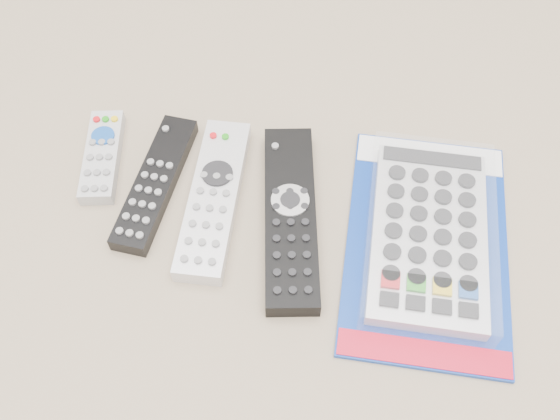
# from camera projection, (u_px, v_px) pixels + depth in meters

# --- Properties ---
(remote_small_grey) EXTENTS (0.07, 0.14, 0.02)m
(remote_small_grey) POSITION_uv_depth(u_px,v_px,m) (102.00, 156.00, 0.78)
(remote_small_grey) COLOR #ACACAE
(remote_small_grey) RESTS_ON ground
(remote_slim_black) EXTENTS (0.06, 0.20, 0.02)m
(remote_slim_black) POSITION_uv_depth(u_px,v_px,m) (155.00, 183.00, 0.76)
(remote_slim_black) COLOR black
(remote_slim_black) RESTS_ON ground
(remote_silver_dvd) EXTENTS (0.06, 0.22, 0.03)m
(remote_silver_dvd) POSITION_uv_depth(u_px,v_px,m) (214.00, 198.00, 0.74)
(remote_silver_dvd) COLOR silver
(remote_silver_dvd) RESTS_ON ground
(remote_large_black) EXTENTS (0.10, 0.25, 0.03)m
(remote_large_black) POSITION_uv_depth(u_px,v_px,m) (290.00, 216.00, 0.73)
(remote_large_black) COLOR black
(remote_large_black) RESTS_ON ground
(jumbo_remote_packaged) EXTENTS (0.19, 0.30, 0.04)m
(jumbo_remote_packaged) POSITION_uv_depth(u_px,v_px,m) (429.00, 234.00, 0.71)
(jumbo_remote_packaged) COLOR #0D3395
(jumbo_remote_packaged) RESTS_ON ground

